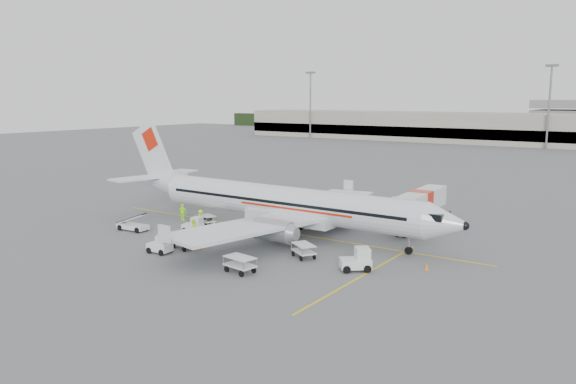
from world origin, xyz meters
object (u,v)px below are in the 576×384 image
object	(u,v)px
belt_loader	(133,219)
tug_aft	(193,225)
tug_mid	(160,244)
aircraft	(285,181)
tug_fore	(355,259)
jet_bridge	(420,209)

from	to	relation	value
belt_loader	tug_aft	distance (m)	6.39
tug_mid	tug_aft	bearing A→B (deg)	108.63
aircraft	tug_aft	size ratio (longest dim) A/B	19.07
tug_aft	tug_fore	bearing A→B (deg)	-20.83
jet_bridge	tug_mid	bearing A→B (deg)	-125.41
aircraft	tug_fore	size ratio (longest dim) A/B	16.29
belt_loader	aircraft	bearing A→B (deg)	24.53
jet_bridge	tug_fore	xyz separation A→B (m)	(1.50, -17.58, -0.99)
aircraft	jet_bridge	xyz separation A→B (m)	(10.12, 10.63, -3.50)
belt_loader	tug_fore	xyz separation A→B (m)	(25.37, 0.78, -0.28)
tug_fore	tug_aft	world-z (taller)	tug_fore
jet_bridge	tug_mid	size ratio (longest dim) A/B	6.91
aircraft	tug_aft	bearing A→B (deg)	-148.89
aircraft	tug_fore	xyz separation A→B (m)	(11.62, -6.95, -4.49)
aircraft	tug_aft	world-z (taller)	aircraft
belt_loader	tug_fore	distance (m)	25.38
tug_mid	tug_aft	world-z (taller)	tug_mid
belt_loader	tug_mid	distance (m)	9.75
tug_fore	tug_aft	size ratio (longest dim) A/B	1.17
belt_loader	tug_aft	xyz separation A→B (m)	(5.65, 2.96, -0.41)
tug_aft	tug_mid	bearing A→B (deg)	-82.08
tug_mid	tug_aft	distance (m)	7.96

